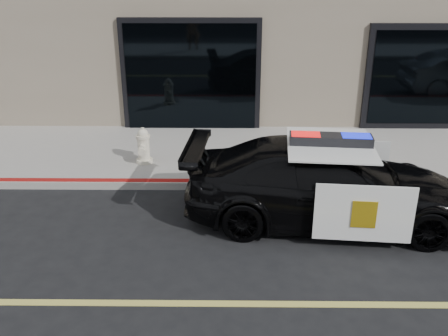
{
  "coord_description": "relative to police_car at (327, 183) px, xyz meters",
  "views": [
    {
      "loc": [
        -0.05,
        -5.3,
        4.15
      ],
      "look_at": [
        -0.13,
        2.2,
        1.0
      ],
      "focal_mm": 40.0,
      "sensor_mm": 36.0,
      "label": 1
    }
  ],
  "objects": [
    {
      "name": "ground",
      "position": [
        -1.59,
        -2.29,
        -0.69
      ],
      "size": [
        120.0,
        120.0,
        0.0
      ],
      "primitive_type": "plane",
      "color": "black",
      "rests_on": "ground"
    },
    {
      "name": "sidewalk_n",
      "position": [
        -1.59,
        2.96,
        -0.62
      ],
      "size": [
        60.0,
        3.5,
        0.15
      ],
      "primitive_type": "cube",
      "color": "gray",
      "rests_on": "ground"
    },
    {
      "name": "police_car",
      "position": [
        0.0,
        0.0,
        0.0
      ],
      "size": [
        2.77,
        5.08,
        1.55
      ],
      "color": "black",
      "rests_on": "ground"
    },
    {
      "name": "fire_hydrant",
      "position": [
        -3.44,
        2.22,
        -0.18
      ],
      "size": [
        0.35,
        0.48,
        0.77
      ],
      "color": "beige",
      "rests_on": "sidewalk_n"
    }
  ]
}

